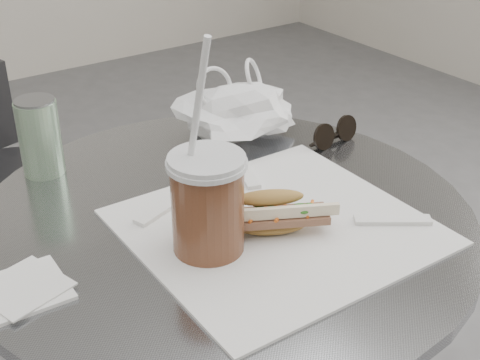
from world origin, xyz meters
TOP-DOWN VIEW (x-y plane):
  - cafe_table at (0.00, 0.20)m, footprint 0.76×0.76m
  - chair_far at (-0.10, 1.13)m, footprint 0.36×0.39m
  - sandwich_paper at (0.04, 0.12)m, footprint 0.41×0.39m
  - banh_mi at (0.02, 0.11)m, footprint 0.21×0.16m
  - iced_coffee at (-0.07, 0.13)m, footprint 0.11×0.11m
  - sunglasses at (0.30, 0.28)m, footprint 0.11×0.03m
  - plastic_bag at (0.17, 0.39)m, footprint 0.26×0.23m
  - napkin_stack at (-0.31, 0.19)m, footprint 0.12×0.12m
  - drink_can at (-0.17, 0.48)m, footprint 0.07×0.07m

SIDE VIEW (x-z plane):
  - chair_far at x=-0.10m, z-range -0.03..0.64m
  - cafe_table at x=0.00m, z-range 0.10..0.84m
  - sandwich_paper at x=0.04m, z-range 0.74..0.74m
  - napkin_stack at x=-0.31m, z-range 0.74..0.75m
  - sunglasses at x=0.30m, z-range 0.73..0.78m
  - banh_mi at x=0.02m, z-range 0.74..0.81m
  - plastic_bag at x=0.17m, z-range 0.74..0.84m
  - drink_can at x=-0.17m, z-range 0.74..0.87m
  - iced_coffee at x=-0.07m, z-range 0.66..0.97m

